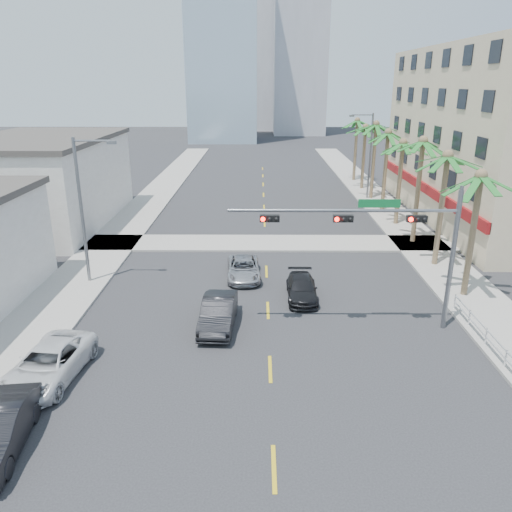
{
  "coord_description": "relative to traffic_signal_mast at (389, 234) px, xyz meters",
  "views": [
    {
      "loc": [
        -0.51,
        -15.14,
        11.99
      ],
      "look_at": [
        -0.66,
        9.14,
        3.5
      ],
      "focal_mm": 35.0,
      "sensor_mm": 36.0,
      "label": 1
    }
  ],
  "objects": [
    {
      "name": "guardrail",
      "position": [
        4.52,
        -1.95,
        -4.39
      ],
      "size": [
        0.08,
        8.08,
        1.0
      ],
      "color": "silver",
      "rests_on": "ground"
    },
    {
      "name": "car_lane_center",
      "position": [
        -7.28,
        6.95,
        -4.44
      ],
      "size": [
        2.32,
        4.6,
        1.25
      ],
      "primitive_type": "imported",
      "rotation": [
        0.0,
        0.0,
        0.06
      ],
      "color": "#AFAEB3",
      "rests_on": "ground"
    },
    {
      "name": "palm_tree_7",
      "position": [
        5.82,
        40.45,
        2.37
      ],
      "size": [
        4.8,
        4.8,
        8.16
      ],
      "color": "brown",
      "rests_on": "ground"
    },
    {
      "name": "tower_far_left",
      "position": [
        -13.78,
        87.05,
        18.94
      ],
      "size": [
        14.0,
        14.0,
        48.0
      ],
      "primitive_type": "cube",
      "color": "#99B2C6",
      "rests_on": "ground"
    },
    {
      "name": "palm_tree_5",
      "position": [
        5.82,
        30.05,
        2.72
      ],
      "size": [
        4.8,
        4.8,
        8.52
      ],
      "color": "brown",
      "rests_on": "ground"
    },
    {
      "name": "car_parked_far",
      "position": [
        -15.18,
        -4.78,
        -4.33
      ],
      "size": [
        2.99,
        5.51,
        1.47
      ],
      "primitive_type": "imported",
      "rotation": [
        0.0,
        0.0,
        -0.11
      ],
      "color": "silver",
      "rests_on": "ground"
    },
    {
      "name": "sidewalk_cross",
      "position": [
        -5.78,
        14.05,
        -4.99
      ],
      "size": [
        80.0,
        4.0,
        0.15
      ],
      "primitive_type": "cube",
      "color": "gray",
      "rests_on": "ground"
    },
    {
      "name": "sidewalk_right",
      "position": [
        6.22,
        12.05,
        -4.99
      ],
      "size": [
        4.0,
        120.0,
        0.15
      ],
      "primitive_type": "cube",
      "color": "gray",
      "rests_on": "ground"
    },
    {
      "name": "building_left_far",
      "position": [
        -25.28,
        20.05,
        -1.46
      ],
      "size": [
        11.0,
        18.0,
        7.2
      ],
      "primitive_type": "cube",
      "color": "beige",
      "rests_on": "ground"
    },
    {
      "name": "sidewalk_left",
      "position": [
        -17.78,
        12.05,
        -4.99
      ],
      "size": [
        4.0,
        120.0,
        0.15
      ],
      "primitive_type": "cube",
      "color": "gray",
      "rests_on": "ground"
    },
    {
      "name": "car_lane_right",
      "position": [
        -3.78,
        3.73,
        -4.45
      ],
      "size": [
        1.75,
        4.23,
        1.22
      ],
      "primitive_type": "imported",
      "rotation": [
        0.0,
        0.0,
        -0.01
      ],
      "color": "black",
      "rests_on": "ground"
    },
    {
      "name": "ground",
      "position": [
        -5.78,
        -7.95,
        -5.06
      ],
      "size": [
        260.0,
        260.0,
        0.0
      ],
      "primitive_type": "plane",
      "color": "#262628",
      "rests_on": "ground"
    },
    {
      "name": "palm_tree_3",
      "position": [
        5.82,
        19.65,
        2.02
      ],
      "size": [
        4.8,
        4.8,
        7.8
      ],
      "color": "brown",
      "rests_on": "ground"
    },
    {
      "name": "streetlight_left",
      "position": [
        -16.78,
        6.05,
        -0.0
      ],
      "size": [
        2.55,
        0.25,
        9.0
      ],
      "color": "slate",
      "rests_on": "ground"
    },
    {
      "name": "palm_tree_1",
      "position": [
        5.82,
        9.25,
        2.37
      ],
      "size": [
        4.8,
        4.8,
        8.16
      ],
      "color": "brown",
      "rests_on": "ground"
    },
    {
      "name": "tower_far_center",
      "position": [
        -8.78,
        117.05,
        15.94
      ],
      "size": [
        16.0,
        16.0,
        42.0
      ],
      "primitive_type": "cube",
      "color": "#ADADB2",
      "rests_on": "ground"
    },
    {
      "name": "palm_tree_0",
      "position": [
        5.82,
        4.05,
        2.02
      ],
      "size": [
        4.8,
        4.8,
        7.8
      ],
      "color": "brown",
      "rests_on": "ground"
    },
    {
      "name": "palm_tree_6",
      "position": [
        5.82,
        35.25,
        2.02
      ],
      "size": [
        4.8,
        4.8,
        7.8
      ],
      "color": "brown",
      "rests_on": "ground"
    },
    {
      "name": "streetlight_right",
      "position": [
        5.21,
        30.05,
        -0.0
      ],
      "size": [
        2.55,
        0.25,
        9.0
      ],
      "color": "slate",
      "rests_on": "ground"
    },
    {
      "name": "traffic_signal_mast",
      "position": [
        0.0,
        0.0,
        0.0
      ],
      "size": [
        11.12,
        0.54,
        7.2
      ],
      "color": "slate",
      "rests_on": "ground"
    },
    {
      "name": "car_lane_left",
      "position": [
        -8.37,
        0.11,
        -4.29
      ],
      "size": [
        1.83,
        4.75,
        1.54
      ],
      "primitive_type": "imported",
      "rotation": [
        0.0,
        0.0,
        -0.04
      ],
      "color": "black",
      "rests_on": "ground"
    },
    {
      "name": "palm_tree_2",
      "position": [
        5.82,
        14.45,
        2.72
      ],
      "size": [
        4.8,
        4.8,
        8.52
      ],
      "color": "brown",
      "rests_on": "ground"
    },
    {
      "name": "palm_tree_4",
      "position": [
        5.82,
        24.85,
        2.37
      ],
      "size": [
        4.8,
        4.8,
        8.16
      ],
      "color": "brown",
      "rests_on": "ground"
    }
  ]
}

